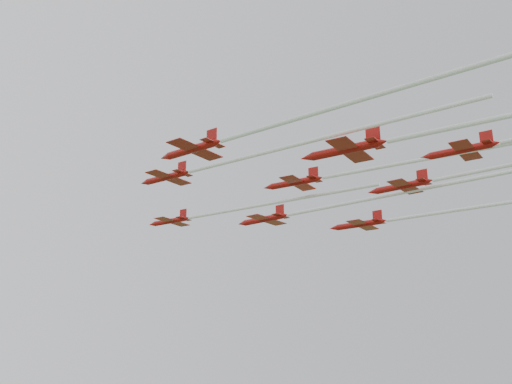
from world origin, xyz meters
TOP-DOWN VIEW (x-y plane):
  - jet_lead at (-5.63, 7.29)m, footprint 17.70×45.45m
  - jet_row2_left at (-15.59, -12.16)m, footprint 18.77×53.63m
  - jet_row2_right at (11.10, -8.85)m, footprint 20.01×68.25m
  - jet_row3_left at (-20.80, -30.33)m, footprint 18.87×58.49m
  - jet_row3_mid at (3.38, -28.00)m, footprint 25.51×62.24m
  - jet_row3_right at (24.20, -11.34)m, footprint 16.74×44.39m
  - jet_row4_left at (-4.74, -39.84)m, footprint 21.84×53.21m

SIDE VIEW (x-z plane):
  - jet_lead at x=-5.63m, z-range 54.09..56.45m
  - jet_row3_right at x=24.20m, z-range 53.91..56.74m
  - jet_row4_left at x=-4.74m, z-range 54.44..57.33m
  - jet_row3_left at x=-20.80m, z-range 54.72..57.26m
  - jet_row2_right at x=11.10m, z-range 54.93..57.80m
  - jet_row3_mid at x=3.38m, z-range 55.62..58.13m
  - jet_row2_left at x=-15.59m, z-range 56.31..58.79m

